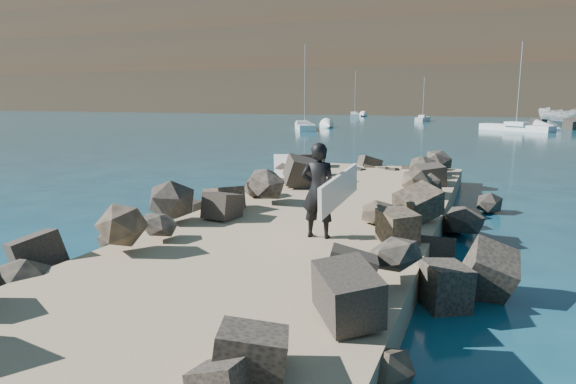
{
  "coord_description": "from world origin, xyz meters",
  "views": [
    {
      "loc": [
        4.0,
        -11.15,
        3.52
      ],
      "look_at": [
        0.0,
        -1.0,
        1.5
      ],
      "focal_mm": 32.0,
      "sensor_mm": 36.0,
      "label": 1
    }
  ],
  "objects_px": {
    "surfer_with_board": "(321,190)",
    "sailboat_e": "(355,115)",
    "boat_imported": "(566,116)",
    "surfboard_resting": "(283,170)"
  },
  "relations": [
    {
      "from": "boat_imported",
      "to": "surfer_with_board",
      "type": "xyz_separation_m",
      "value": [
        -11.69,
        -61.82,
        0.39
      ]
    },
    {
      "from": "surfboard_resting",
      "to": "boat_imported",
      "type": "relative_size",
      "value": 0.39
    },
    {
      "from": "surfboard_resting",
      "to": "sailboat_e",
      "type": "xyz_separation_m",
      "value": [
        -16.61,
        75.74,
        -0.69
      ]
    },
    {
      "from": "surfer_with_board",
      "to": "sailboat_e",
      "type": "height_order",
      "value": "sailboat_e"
    },
    {
      "from": "surfer_with_board",
      "to": "sailboat_e",
      "type": "relative_size",
      "value": 0.3
    },
    {
      "from": "surfer_with_board",
      "to": "sailboat_e",
      "type": "xyz_separation_m",
      "value": [
        -20.05,
        82.1,
        -1.27
      ]
    },
    {
      "from": "boat_imported",
      "to": "surfer_with_board",
      "type": "relative_size",
      "value": 2.54
    },
    {
      "from": "boat_imported",
      "to": "surfer_with_board",
      "type": "height_order",
      "value": "surfer_with_board"
    },
    {
      "from": "surfboard_resting",
      "to": "surfer_with_board",
      "type": "relative_size",
      "value": 0.98
    },
    {
      "from": "boat_imported",
      "to": "surfboard_resting",
      "type": "bearing_deg",
      "value": 180.0
    }
  ]
}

